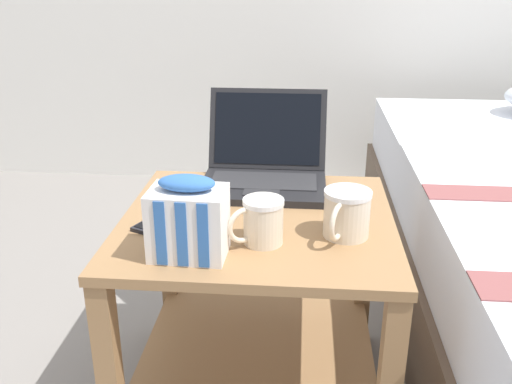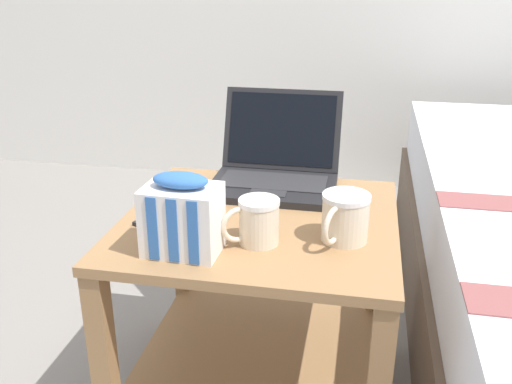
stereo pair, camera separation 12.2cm
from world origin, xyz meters
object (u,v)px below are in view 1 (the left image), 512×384
(mug_front_right, at_px, (346,212))
(snack_bag, at_px, (188,220))
(mug_front_left, at_px, (262,219))
(cell_phone, at_px, (164,221))
(laptop, at_px, (265,167))

(mug_front_right, distance_m, snack_bag, 0.33)
(mug_front_left, height_order, cell_phone, mug_front_left)
(laptop, height_order, mug_front_left, laptop)
(mug_front_left, relative_size, cell_phone, 0.71)
(snack_bag, bearing_deg, mug_front_right, 19.39)
(laptop, xyz_separation_m, mug_front_left, (0.02, -0.34, 0.01))
(laptop, bearing_deg, mug_front_right, -57.16)
(laptop, relative_size, mug_front_left, 2.81)
(mug_front_right, bearing_deg, cell_phone, 175.51)
(mug_front_right, height_order, cell_phone, mug_front_right)
(laptop, distance_m, mug_front_right, 0.35)
(laptop, bearing_deg, mug_front_left, -86.95)
(mug_front_right, height_order, snack_bag, snack_bag)
(mug_front_left, distance_m, snack_bag, 0.15)
(mug_front_left, distance_m, cell_phone, 0.24)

